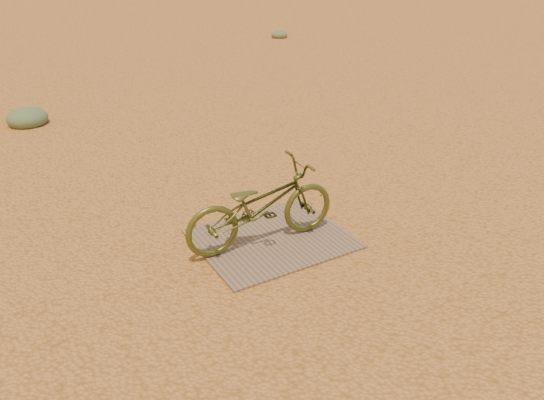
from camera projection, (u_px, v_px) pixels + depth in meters
ground at (239, 227)px, 5.53m from camera, size 120.00×120.00×0.00m
plywood_board at (272, 239)px, 5.29m from camera, size 1.45×1.21×0.02m
bicycle at (261, 206)px, 5.03m from camera, size 1.56×0.60×0.81m
kale_a at (29, 124)px, 8.54m from camera, size 0.63×0.63×0.35m
kale_b at (279, 38)px, 15.74m from camera, size 0.48×0.48×0.27m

